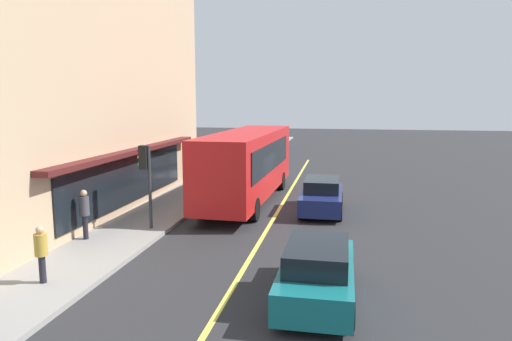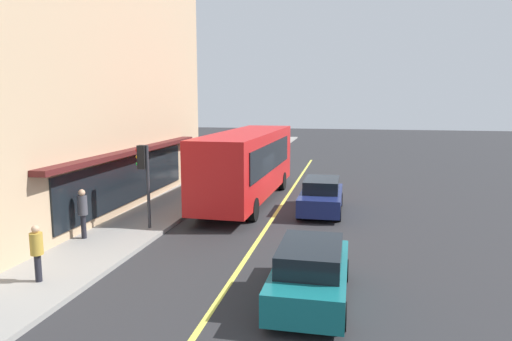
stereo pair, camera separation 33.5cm
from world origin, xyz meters
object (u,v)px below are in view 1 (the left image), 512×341
pedestrian_near_storefront (216,163)px  pedestrian_waiting (41,249)px  bus (248,162)px  pedestrian_by_curb (84,209)px  car_teal (317,272)px  traffic_light (145,167)px  car_navy (322,196)px  car_silver (266,160)px

pedestrian_near_storefront → pedestrian_waiting: bearing=179.2°
bus → pedestrian_by_curb: bus is taller
car_teal → pedestrian_waiting: bearing=94.6°
traffic_light → car_teal: bearing=-126.5°
traffic_light → pedestrian_by_curb: bearing=138.8°
pedestrian_by_curb → pedestrian_near_storefront: (12.89, -1.23, -0.08)m
car_navy → car_teal: 9.48m
traffic_light → car_silver: size_ratio=0.74×
car_teal → traffic_light: bearing=53.5°
car_teal → pedestrian_by_curb: (3.26, 8.35, 0.48)m
car_silver → pedestrian_near_storefront: pedestrian_near_storefront is taller
pedestrian_by_curb → bus: bearing=-29.3°
car_navy → pedestrian_waiting: bearing=145.2°
car_silver → pedestrian_waiting: 22.15m
car_silver → pedestrian_waiting: pedestrian_waiting is taller
bus → pedestrian_near_storefront: size_ratio=6.73×
bus → traffic_light: bus is taller
bus → car_silver: 10.63m
pedestrian_waiting → pedestrian_near_storefront: bearing=-0.8°
car_navy → pedestrian_near_storefront: (6.67, 6.78, 0.40)m
traffic_light → car_teal: size_ratio=0.74×
traffic_light → car_navy: traffic_light is taller
car_teal → bus: bearing=20.4°
car_navy → car_silver: bearing=21.0°
bus → pedestrian_near_storefront: 6.13m
traffic_light → pedestrian_near_storefront: size_ratio=1.92×
car_navy → pedestrian_near_storefront: size_ratio=2.58×
car_silver → pedestrian_by_curb: (-18.17, 3.43, 0.48)m
car_navy → car_silver: (11.95, 4.58, 0.00)m
traffic_light → car_navy: bearing=-55.5°
car_navy → car_silver: size_ratio=1.00×
pedestrian_waiting → pedestrian_near_storefront: pedestrian_near_storefront is taller
traffic_light → car_navy: (4.45, -6.47, -1.79)m
traffic_light → car_silver: 16.60m
car_silver → car_teal: (-21.43, -4.91, 0.00)m
bus → traffic_light: (-5.88, 2.75, 0.55)m
car_navy → traffic_light: bearing=124.5°
bus → car_teal: bearing=-159.6°
car_navy → pedestrian_by_curb: size_ratio=2.41×
pedestrian_waiting → pedestrian_by_curb: size_ratio=0.89×
car_teal → pedestrian_near_storefront: pedestrian_near_storefront is taller
car_navy → car_silver: 12.80m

